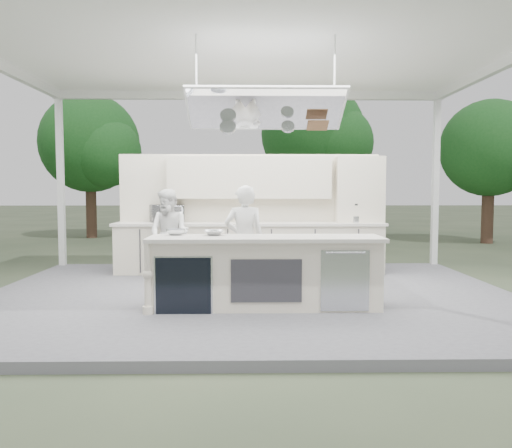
{
  "coord_description": "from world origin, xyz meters",
  "views": [
    {
      "loc": [
        -0.04,
        -7.5,
        1.7
      ],
      "look_at": [
        0.1,
        0.4,
        1.15
      ],
      "focal_mm": 35.0,
      "sensor_mm": 36.0,
      "label": 1
    }
  ],
  "objects_px": {
    "demo_island": "(264,272)",
    "sous_chef": "(169,234)",
    "head_chef": "(244,240)",
    "back_counter": "(250,247)"
  },
  "relations": [
    {
      "from": "demo_island",
      "to": "sous_chef",
      "type": "bearing_deg",
      "value": 126.85
    },
    {
      "from": "head_chef",
      "to": "sous_chef",
      "type": "height_order",
      "value": "head_chef"
    },
    {
      "from": "demo_island",
      "to": "head_chef",
      "type": "xyz_separation_m",
      "value": [
        -0.26,
        0.88,
        0.34
      ]
    },
    {
      "from": "demo_island",
      "to": "head_chef",
      "type": "height_order",
      "value": "head_chef"
    },
    {
      "from": "demo_island",
      "to": "back_counter",
      "type": "bearing_deg",
      "value": 93.63
    },
    {
      "from": "head_chef",
      "to": "sous_chef",
      "type": "distance_m",
      "value": 1.81
    },
    {
      "from": "demo_island",
      "to": "head_chef",
      "type": "distance_m",
      "value": 0.98
    },
    {
      "from": "back_counter",
      "to": "head_chef",
      "type": "xyz_separation_m",
      "value": [
        -0.08,
        -1.94,
        0.34
      ]
    },
    {
      "from": "sous_chef",
      "to": "demo_island",
      "type": "bearing_deg",
      "value": -31.21
    },
    {
      "from": "back_counter",
      "to": "sous_chef",
      "type": "height_order",
      "value": "sous_chef"
    }
  ]
}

